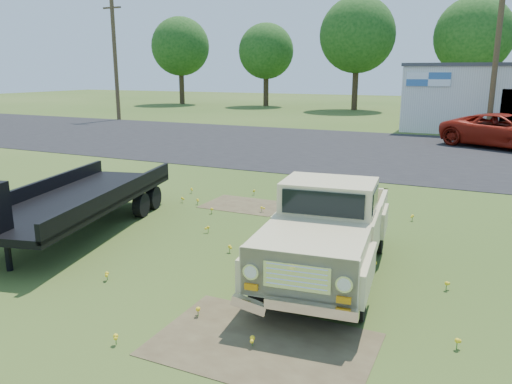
% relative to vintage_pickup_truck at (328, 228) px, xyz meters
% --- Properties ---
extents(ground, '(140.00, 140.00, 0.00)m').
position_rel_vintage_pickup_truck_xyz_m(ground, '(-1.57, 0.28, -0.90)').
color(ground, '#2F4B18').
rests_on(ground, ground).
extents(asphalt_lot, '(90.00, 14.00, 0.02)m').
position_rel_vintage_pickup_truck_xyz_m(asphalt_lot, '(-1.57, 15.28, -0.90)').
color(asphalt_lot, black).
rests_on(asphalt_lot, ground).
extents(dirt_patch_a, '(3.00, 2.00, 0.01)m').
position_rel_vintage_pickup_truck_xyz_m(dirt_patch_a, '(-0.07, -2.72, -0.90)').
color(dirt_patch_a, '#493B26').
rests_on(dirt_patch_a, ground).
extents(dirt_patch_b, '(2.20, 1.60, 0.01)m').
position_rel_vintage_pickup_truck_xyz_m(dirt_patch_b, '(-3.57, 3.78, -0.90)').
color(dirt_patch_b, '#493B26').
rests_on(dirt_patch_b, ground).
extents(utility_pole_west, '(1.60, 0.30, 9.00)m').
position_rel_vintage_pickup_truck_xyz_m(utility_pole_west, '(-23.57, 22.28, 3.70)').
color(utility_pole_west, '#463820').
rests_on(utility_pole_west, ground).
extents(utility_pole_mid, '(1.60, 0.30, 9.00)m').
position_rel_vintage_pickup_truck_xyz_m(utility_pole_mid, '(2.43, 22.28, 3.70)').
color(utility_pole_mid, '#463820').
rests_on(utility_pole_mid, ground).
extents(treeline_a, '(6.40, 6.40, 9.52)m').
position_rel_vintage_pickup_truck_xyz_m(treeline_a, '(-29.57, 40.28, 5.40)').
color(treeline_a, '#3A2B1A').
rests_on(treeline_a, ground).
extents(treeline_b, '(5.76, 5.76, 8.57)m').
position_rel_vintage_pickup_truck_xyz_m(treeline_b, '(-19.57, 41.28, 4.76)').
color(treeline_b, '#3A2B1A').
rests_on(treeline_b, ground).
extents(treeline_c, '(7.04, 7.04, 10.47)m').
position_rel_vintage_pickup_truck_xyz_m(treeline_c, '(-9.57, 39.78, 6.03)').
color(treeline_c, '#3A2B1A').
rests_on(treeline_c, ground).
extents(treeline_d, '(6.72, 6.72, 10.00)m').
position_rel_vintage_pickup_truck_xyz_m(treeline_d, '(0.43, 40.78, 5.71)').
color(treeline_d, '#3A2B1A').
rests_on(treeline_d, ground).
extents(vintage_pickup_truck, '(2.47, 5.16, 1.81)m').
position_rel_vintage_pickup_truck_xyz_m(vintage_pickup_truck, '(0.00, 0.00, 0.00)').
color(vintage_pickup_truck, '#CCC388').
rests_on(vintage_pickup_truck, ground).
extents(flatbed_trailer, '(3.61, 6.84, 1.78)m').
position_rel_vintage_pickup_truck_xyz_m(flatbed_trailer, '(-6.08, 0.05, -0.01)').
color(flatbed_trailer, black).
rests_on(flatbed_trailer, ground).
extents(red_pickup, '(6.52, 4.94, 1.64)m').
position_rel_vintage_pickup_truck_xyz_m(red_pickup, '(3.20, 18.71, -0.08)').
color(red_pickup, maroon).
rests_on(red_pickup, ground).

